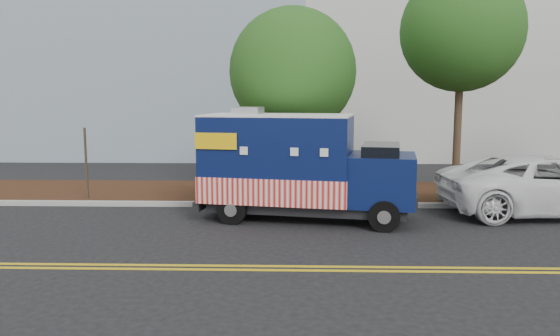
{
  "coord_description": "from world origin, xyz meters",
  "views": [
    {
      "loc": [
        1.54,
        -15.04,
        3.44
      ],
      "look_at": [
        1.09,
        0.6,
        1.32
      ],
      "focal_mm": 35.0,
      "sensor_mm": 36.0,
      "label": 1
    }
  ],
  "objects": [
    {
      "name": "tree_c",
      "position": [
        7.09,
        3.79,
        5.54
      ],
      "size": [
        4.1,
        4.1,
        7.6
      ],
      "color": "#38281C",
      "rests_on": "ground"
    },
    {
      "name": "white_car",
      "position": [
        8.82,
        0.57,
        0.85
      ],
      "size": [
        6.31,
        3.23,
        1.71
      ],
      "primitive_type": "imported",
      "rotation": [
        0.0,
        0.0,
        1.64
      ],
      "color": "white",
      "rests_on": "ground"
    },
    {
      "name": "centerline_near",
      "position": [
        0.0,
        -4.45,
        0.01
      ],
      "size": [
        120.0,
        0.1,
        0.01
      ],
      "primitive_type": "cube",
      "color": "gold",
      "rests_on": "ground"
    },
    {
      "name": "sign_post",
      "position": [
        -5.06,
        1.81,
        1.2
      ],
      "size": [
        0.06,
        0.06,
        2.4
      ],
      "primitive_type": "cube",
      "color": "#473828",
      "rests_on": "ground"
    },
    {
      "name": "centerline_far",
      "position": [
        0.0,
        -4.7,
        0.01
      ],
      "size": [
        120.0,
        0.1,
        0.01
      ],
      "primitive_type": "cube",
      "color": "gold",
      "rests_on": "ground"
    },
    {
      "name": "mulch_strip",
      "position": [
        0.0,
        3.5,
        0.07
      ],
      "size": [
        120.0,
        4.0,
        0.15
      ],
      "primitive_type": "cube",
      "color": "black",
      "rests_on": "ground"
    },
    {
      "name": "tree_b",
      "position": [
        1.44,
        3.26,
        4.18
      ],
      "size": [
        4.22,
        4.22,
        6.29
      ],
      "color": "#38281C",
      "rests_on": "ground"
    },
    {
      "name": "ground",
      "position": [
        0.0,
        0.0,
        0.0
      ],
      "size": [
        120.0,
        120.0,
        0.0
      ],
      "primitive_type": "plane",
      "color": "black",
      "rests_on": "ground"
    },
    {
      "name": "food_truck",
      "position": [
        1.57,
        -0.18,
        1.4
      ],
      "size": [
        6.14,
        3.15,
        3.09
      ],
      "rotation": [
        0.0,
        0.0,
        -0.18
      ],
      "color": "black",
      "rests_on": "ground"
    },
    {
      "name": "curb",
      "position": [
        0.0,
        1.4,
        0.07
      ],
      "size": [
        120.0,
        0.18,
        0.15
      ],
      "primitive_type": "cube",
      "color": "#9E9E99",
      "rests_on": "ground"
    }
  ]
}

